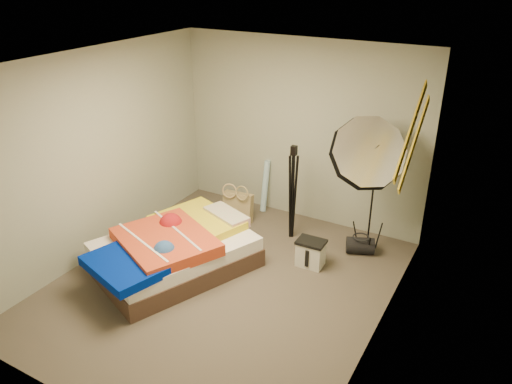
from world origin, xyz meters
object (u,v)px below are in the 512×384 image
Objects in this scene: wrapping_roll at (265,186)px; camera_tripod at (293,186)px; photo_umbrella at (367,154)px; camera_case at (311,254)px; tote_bag at (238,207)px; bed at (175,250)px; duffel_bag at (360,246)px.

wrapping_roll is 0.59× the size of camera_tripod.
camera_case is at bearing -127.59° from photo_umbrella.
wrapping_roll is at bearing 142.40° from camera_tripod.
photo_umbrella is (1.76, -0.01, 1.13)m from tote_bag.
camera_case is 1.63m from bed.
duffel_bag is (0.43, 0.56, -0.05)m from camera_case.
wrapping_roll is 0.41× the size of photo_umbrella.
camera_tripod is at bearing 132.93° from camera_case.
photo_umbrella is (-0.02, -0.03, 1.23)m from duffel_bag.
camera_tripod is (-0.91, -0.02, -0.60)m from photo_umbrella.
photo_umbrella is at bearing 50.79° from camera_case.
photo_umbrella reaches higher than bed.
camera_case is 0.24× the size of camera_tripod.
bed is 2.51m from photo_umbrella.
photo_umbrella is (1.59, -0.50, 0.96)m from wrapping_roll.
tote_bag is 1.40m from bed.
tote_bag is at bearing 88.94° from bed.
camera_case is at bearing -149.93° from duffel_bag.
wrapping_roll reaches higher than camera_case.
photo_umbrella is at bearing -151.17° from duffel_bag.
duffel_bag is 2.31m from bed.
camera_tripod is (0.85, -0.03, 0.53)m from tote_bag.
photo_umbrella reaches higher than tote_bag.
camera_tripod reaches higher than tote_bag.
wrapping_roll reaches higher than tote_bag.
wrapping_roll reaches higher than bed.
wrapping_roll is at bearing 162.52° from photo_umbrella.
bed is at bearing -142.02° from photo_umbrella.
camera_tripod is (-0.50, 0.51, 0.58)m from camera_case.
bed is (-1.37, -0.86, 0.10)m from camera_case.
bed reaches higher than camera_case.
duffel_bag is 1.13m from camera_tripod.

